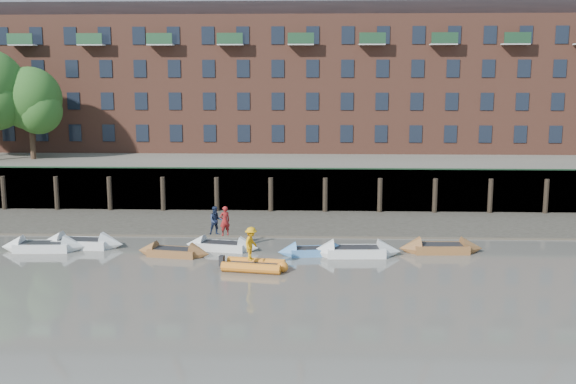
{
  "coord_description": "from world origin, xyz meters",
  "views": [
    {
      "loc": [
        1.1,
        -26.92,
        9.83
      ],
      "look_at": [
        -0.37,
        12.0,
        3.2
      ],
      "focal_mm": 42.0,
      "sensor_mm": 36.0,
      "label": 1
    }
  ],
  "objects_px": {
    "rowboat_5": "(356,251)",
    "person_rower_a": "(225,221)",
    "rowboat_2": "(173,252)",
    "rowboat_3": "(222,246)",
    "rib_tender": "(256,265)",
    "rowboat_0": "(43,247)",
    "person_rower_b": "(216,221)",
    "rowboat_4": "(313,251)",
    "person_rib_crew": "(251,244)",
    "rowboat_1": "(82,243)",
    "rowboat_6": "(441,248)"
  },
  "relations": [
    {
      "from": "rowboat_5",
      "to": "person_rower_a",
      "type": "relative_size",
      "value": 2.96
    },
    {
      "from": "rowboat_2",
      "to": "rowboat_3",
      "type": "distance_m",
      "value": 2.91
    },
    {
      "from": "rib_tender",
      "to": "person_rower_a",
      "type": "relative_size",
      "value": 2.02
    },
    {
      "from": "rowboat_0",
      "to": "rowboat_3",
      "type": "distance_m",
      "value": 10.25
    },
    {
      "from": "rowboat_2",
      "to": "person_rower_b",
      "type": "height_order",
      "value": "person_rower_b"
    },
    {
      "from": "rowboat_4",
      "to": "rib_tender",
      "type": "distance_m",
      "value": 4.33
    },
    {
      "from": "person_rower_b",
      "to": "person_rib_crew",
      "type": "xyz_separation_m",
      "value": [
        2.44,
        -4.28,
        -0.27
      ]
    },
    {
      "from": "rowboat_1",
      "to": "rowboat_3",
      "type": "bearing_deg",
      "value": 1.95
    },
    {
      "from": "rowboat_5",
      "to": "rowboat_4",
      "type": "bearing_deg",
      "value": 173.63
    },
    {
      "from": "rowboat_2",
      "to": "rowboat_5",
      "type": "relative_size",
      "value": 0.86
    },
    {
      "from": "rowboat_3",
      "to": "person_rib_crew",
      "type": "xyz_separation_m",
      "value": [
        2.08,
        -4.11,
        1.19
      ]
    },
    {
      "from": "rowboat_5",
      "to": "person_rib_crew",
      "type": "distance_m",
      "value": 6.45
    },
    {
      "from": "person_rib_crew",
      "to": "rowboat_2",
      "type": "bearing_deg",
      "value": 78.09
    },
    {
      "from": "person_rower_b",
      "to": "rowboat_6",
      "type": "bearing_deg",
      "value": -21.03
    },
    {
      "from": "rowboat_0",
      "to": "rowboat_1",
      "type": "xyz_separation_m",
      "value": [
        1.96,
        0.84,
        0.01
      ]
    },
    {
      "from": "rowboat_2",
      "to": "rowboat_6",
      "type": "distance_m",
      "value": 15.12
    },
    {
      "from": "rowboat_6",
      "to": "person_rower_a",
      "type": "distance_m",
      "value": 12.44
    },
    {
      "from": "rowboat_0",
      "to": "rowboat_5",
      "type": "relative_size",
      "value": 0.96
    },
    {
      "from": "rowboat_2",
      "to": "rowboat_5",
      "type": "distance_m",
      "value": 10.19
    },
    {
      "from": "rowboat_5",
      "to": "rib_tender",
      "type": "xyz_separation_m",
      "value": [
        -5.32,
        -3.02,
        -0.0
      ]
    },
    {
      "from": "rowboat_4",
      "to": "rib_tender",
      "type": "xyz_separation_m",
      "value": [
        -2.96,
        -3.17,
        0.05
      ]
    },
    {
      "from": "person_rower_a",
      "to": "person_rib_crew",
      "type": "bearing_deg",
      "value": 85.47
    },
    {
      "from": "rowboat_1",
      "to": "rowboat_3",
      "type": "distance_m",
      "value": 8.28
    },
    {
      "from": "person_rower_a",
      "to": "person_rib_crew",
      "type": "xyz_separation_m",
      "value": [
        1.89,
        -4.1,
        -0.3
      ]
    },
    {
      "from": "rowboat_4",
      "to": "rowboat_6",
      "type": "xyz_separation_m",
      "value": [
        7.25,
        0.81,
        0.04
      ]
    },
    {
      "from": "rowboat_2",
      "to": "rib_tender",
      "type": "distance_m",
      "value": 5.54
    },
    {
      "from": "rowboat_6",
      "to": "person_rib_crew",
      "type": "height_order",
      "value": "person_rib_crew"
    },
    {
      "from": "rowboat_6",
      "to": "person_rower_b",
      "type": "bearing_deg",
      "value": 176.53
    },
    {
      "from": "rowboat_2",
      "to": "rowboat_4",
      "type": "relative_size",
      "value": 1.05
    },
    {
      "from": "rowboat_3",
      "to": "rib_tender",
      "type": "height_order",
      "value": "rowboat_3"
    },
    {
      "from": "rowboat_3",
      "to": "rowboat_6",
      "type": "bearing_deg",
      "value": 9.73
    },
    {
      "from": "rib_tender",
      "to": "person_rower_a",
      "type": "xyz_separation_m",
      "value": [
        -2.14,
        4.09,
        1.46
      ]
    },
    {
      "from": "person_rower_a",
      "to": "rowboat_2",
      "type": "bearing_deg",
      "value": -1.42
    },
    {
      "from": "rowboat_6",
      "to": "rib_tender",
      "type": "xyz_separation_m",
      "value": [
        -10.21,
        -3.98,
        0.01
      ]
    },
    {
      "from": "rib_tender",
      "to": "rowboat_1",
      "type": "bearing_deg",
      "value": 167.53
    },
    {
      "from": "rib_tender",
      "to": "person_rower_a",
      "type": "distance_m",
      "value": 4.84
    },
    {
      "from": "rowboat_3",
      "to": "person_rib_crew",
      "type": "bearing_deg",
      "value": -52.82
    },
    {
      "from": "rowboat_1",
      "to": "person_rower_a",
      "type": "xyz_separation_m",
      "value": [
        8.47,
        -0.24,
        1.46
      ]
    },
    {
      "from": "person_rower_b",
      "to": "rowboat_0",
      "type": "bearing_deg",
      "value": 164.81
    },
    {
      "from": "rowboat_0",
      "to": "rowboat_6",
      "type": "xyz_separation_m",
      "value": [
        22.77,
        0.48,
        -0.0
      ]
    },
    {
      "from": "rowboat_3",
      "to": "person_rower_b",
      "type": "height_order",
      "value": "person_rower_b"
    },
    {
      "from": "rowboat_6",
      "to": "rib_tender",
      "type": "relative_size",
      "value": 1.39
    },
    {
      "from": "rowboat_5",
      "to": "person_rower_b",
      "type": "bearing_deg",
      "value": 168.34
    },
    {
      "from": "rib_tender",
      "to": "rowboat_0",
      "type": "bearing_deg",
      "value": 174.19
    },
    {
      "from": "rowboat_0",
      "to": "rowboat_2",
      "type": "distance_m",
      "value": 7.75
    },
    {
      "from": "rowboat_4",
      "to": "rowboat_0",
      "type": "bearing_deg",
      "value": 170.7
    },
    {
      "from": "rowboat_4",
      "to": "person_rib_crew",
      "type": "height_order",
      "value": "person_rib_crew"
    },
    {
      "from": "rowboat_3",
      "to": "rib_tender",
      "type": "distance_m",
      "value": 4.72
    },
    {
      "from": "rowboat_1",
      "to": "person_rower_a",
      "type": "distance_m",
      "value": 8.59
    },
    {
      "from": "rowboat_0",
      "to": "rowboat_5",
      "type": "distance_m",
      "value": 17.89
    }
  ]
}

